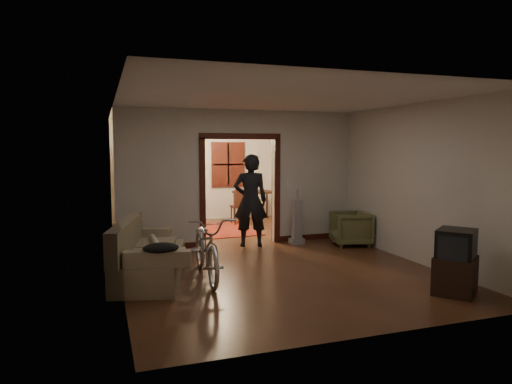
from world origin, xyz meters
name	(u,v)px	position (x,y,z in m)	size (l,w,h in m)	color
floor	(251,251)	(0.00, 0.00, 0.00)	(5.00, 8.50, 0.01)	#3A1F12
ceiling	(251,107)	(0.00, 0.00, 2.80)	(5.00, 8.50, 0.01)	white
wall_back	(204,170)	(0.00, 4.25, 1.40)	(5.00, 0.02, 2.80)	beige
wall_left	(116,184)	(-2.50, 0.00, 1.40)	(0.02, 8.50, 2.80)	beige
wall_right	(364,178)	(2.50, 0.00, 1.40)	(0.02, 8.50, 2.80)	beige
partition_wall	(240,178)	(0.00, 0.75, 1.40)	(5.00, 0.14, 2.80)	beige
door_casing	(240,192)	(0.00, 0.75, 1.10)	(1.74, 0.20, 2.32)	#3A140D
far_window	(228,164)	(0.70, 4.21, 1.55)	(0.98, 0.06, 1.28)	black
chandelier	(219,134)	(0.00, 2.50, 2.35)	(0.24, 0.24, 0.24)	#FFE0A5
light_switch	(288,184)	(1.05, 0.68, 1.25)	(0.08, 0.01, 0.12)	silver
sofa	(150,250)	(-2.05, -1.29, 0.46)	(0.90, 2.01, 0.92)	#776D4F
rolled_paper	(155,241)	(-1.95, -0.99, 0.53)	(0.10, 0.10, 0.76)	beige
jacket	(161,248)	(-2.00, -2.20, 0.68)	(0.48, 0.36, 0.14)	black
bicycle	(207,246)	(-1.22, -1.51, 0.50)	(0.67, 1.92, 1.01)	silver
armchair	(350,228)	(2.15, -0.10, 0.35)	(0.75, 0.77, 0.70)	brown
tv_stand	(455,275)	(1.88, -3.37, 0.26)	(0.57, 0.52, 0.52)	black
crt_tv	(456,246)	(1.88, -3.37, 0.68)	(0.53, 0.47, 0.45)	black
vacuum	(297,222)	(1.14, 0.38, 0.47)	(0.29, 0.23, 0.94)	gray
person	(250,201)	(0.14, 0.47, 0.95)	(0.69, 0.45, 1.90)	black
oriental_rug	(220,230)	(0.00, 2.47, 0.01)	(1.59, 2.08, 0.02)	maroon
locker	(154,191)	(-1.46, 3.65, 0.92)	(0.92, 0.51, 1.84)	#1C2F1E
globe	(153,151)	(-1.46, 3.65, 1.94)	(0.30, 0.30, 0.30)	#1E5972
desk	(254,206)	(1.27, 3.63, 0.40)	(1.09, 0.61, 0.80)	black
desk_chair	(240,207)	(0.72, 3.18, 0.47)	(0.42, 0.42, 0.94)	black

